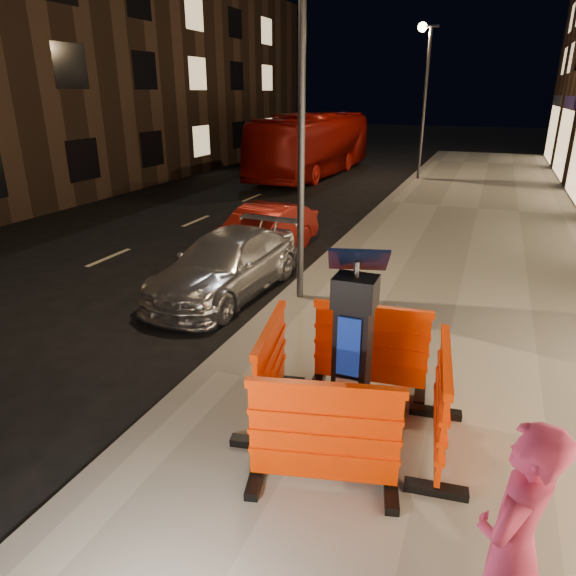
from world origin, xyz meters
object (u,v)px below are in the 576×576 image
at_px(car_silver, 227,293).
at_px(barrier_bldgside, 441,404).
at_px(barrier_front, 324,437).
at_px(man, 512,547).
at_px(bus_doubledecker, 313,175).
at_px(car_red, 263,255).
at_px(barrier_back, 370,348).
at_px(parking_kiosk, 352,349).
at_px(barrier_kerbside, 270,370).

bearing_deg(car_silver, barrier_bldgside, -35.74).
distance_m(barrier_front, man, 1.89).
xyz_separation_m(barrier_bldgside, bus_doubledecker, (-7.79, 18.75, -0.72)).
xyz_separation_m(bus_doubledecker, man, (8.39, -20.74, 1.06)).
bearing_deg(car_red, car_silver, -74.18).
relative_size(car_red, bus_doubledecker, 0.35).
height_order(barrier_front, barrier_back, same).
bearing_deg(car_silver, car_red, 101.88).
height_order(parking_kiosk, bus_doubledecker, parking_kiosk).
bearing_deg(barrier_bldgside, car_red, 30.97).
bearing_deg(barrier_kerbside, man, -139.12).
bearing_deg(barrier_bldgside, bus_doubledecker, 15.84).
xyz_separation_m(barrier_kerbside, car_red, (-2.86, 6.16, -0.72)).
bearing_deg(barrier_back, barrier_kerbside, -140.72).
relative_size(barrier_front, man, 0.81).
relative_size(barrier_back, car_red, 0.41).
relative_size(barrier_front, barrier_bldgside, 1.00).
distance_m(barrier_kerbside, bus_doubledecker, 19.67).
xyz_separation_m(barrier_back, car_silver, (-3.43, 2.63, -0.72)).
height_order(barrier_back, car_red, barrier_back).
bearing_deg(car_red, barrier_front, -54.37).
distance_m(parking_kiosk, barrier_kerbside, 1.05).
height_order(barrier_back, barrier_kerbside, same).
height_order(barrier_front, barrier_bldgside, same).
height_order(car_red, bus_doubledecker, bus_doubledecker).
distance_m(parking_kiosk, barrier_back, 1.05).
bearing_deg(car_silver, parking_kiosk, -42.71).
bearing_deg(barrier_kerbside, barrier_front, -145.72).
relative_size(barrier_front, barrier_kerbside, 1.00).
bearing_deg(barrier_kerbside, bus_doubledecker, 6.72).
relative_size(barrier_bldgside, bus_doubledecker, 0.14).
bearing_deg(car_red, barrier_kerbside, -57.65).
distance_m(car_red, bus_doubledecker, 12.95).
height_order(parking_kiosk, man, parking_kiosk).
relative_size(barrier_front, car_red, 0.41).
bearing_deg(barrier_kerbside, car_red, 14.18).
bearing_deg(parking_kiosk, bus_doubledecker, 101.32).
bearing_deg(man, car_silver, -113.29).
relative_size(parking_kiosk, car_red, 0.57).
height_order(car_silver, car_red, same).
distance_m(parking_kiosk, bus_doubledecker, 20.00).
xyz_separation_m(barrier_kerbside, barrier_bldgside, (1.90, 0.00, 0.00)).
xyz_separation_m(barrier_bldgside, man, (0.60, -1.98, 0.34)).
xyz_separation_m(car_red, man, (5.36, -8.14, 1.06)).
bearing_deg(barrier_back, car_red, 120.45).
xyz_separation_m(parking_kiosk, barrier_kerbside, (-0.95, 0.00, -0.45)).
bearing_deg(bus_doubledecker, barrier_bldgside, -65.40).
bearing_deg(parking_kiosk, car_red, 113.01).
bearing_deg(bus_doubledecker, barrier_front, -68.81).
xyz_separation_m(barrier_front, barrier_kerbside, (-0.95, 0.95, 0.00)).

